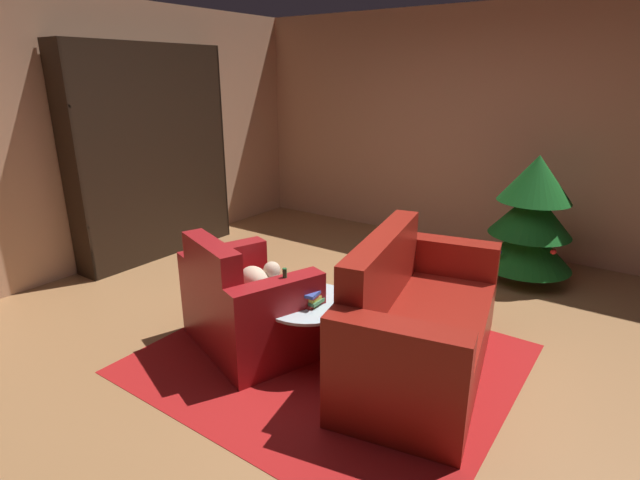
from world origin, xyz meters
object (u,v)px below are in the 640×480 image
Objects in this scene: bookshelf_unit at (161,157)px; bottle_on_table at (285,292)px; book_stack_on_table at (307,296)px; armchair_red at (246,307)px; coffee_table at (308,307)px; couch_red at (417,325)px; decorated_tree at (531,218)px.

bookshelf_unit is 2.85m from bottle_on_table.
armchair_red is at bearing -168.28° from book_stack_on_table.
bookshelf_unit is 3.40× the size of coffee_table.
bottle_on_table is (-0.08, -0.14, 0.06)m from book_stack_on_table.
book_stack_on_table is at bearing -63.82° from coffee_table.
bottle_on_table is (2.59, -1.06, -0.52)m from bookshelf_unit.
couch_red is 8.55× the size of book_stack_on_table.
book_stack_on_table is at bearing -110.27° from decorated_tree.
bookshelf_unit is 2.88m from coffee_table.
coffee_table is (0.47, 0.13, 0.08)m from armchair_red.
decorated_tree is (0.90, 2.36, 0.24)m from coffee_table.
book_stack_on_table is 0.17× the size of decorated_tree.
armchair_red is 0.48m from bottle_on_table.
couch_red is at bearing -9.73° from bookshelf_unit.
bookshelf_unit is 1.81× the size of decorated_tree.
book_stack_on_table is at bearing 11.72° from armchair_red.
book_stack_on_table is 0.74× the size of bottle_on_table.
bottle_on_table is (-0.06, -0.17, 0.16)m from coffee_table.
bookshelf_unit is at bearing 157.66° from bottle_on_table.
coffee_table is 2.30× the size of bottle_on_table.
couch_red reaches higher than bottle_on_table.
couch_red is (3.33, -0.57, -0.75)m from bookshelf_unit.
couch_red reaches higher than coffee_table.
coffee_table is at bearing -110.86° from decorated_tree.
bottle_on_table reaches higher than coffee_table.
bookshelf_unit is at bearing 160.84° from book_stack_on_table.
bookshelf_unit is 2.88m from book_stack_on_table.
couch_red is (1.15, 0.46, 0.01)m from armchair_red.
bookshelf_unit is 7.81× the size of bottle_on_table.
coffee_table is at bearing 116.18° from book_stack_on_table.
armchair_red is 0.53m from book_stack_on_table.
decorated_tree is at bearing 69.17° from bottle_on_table.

